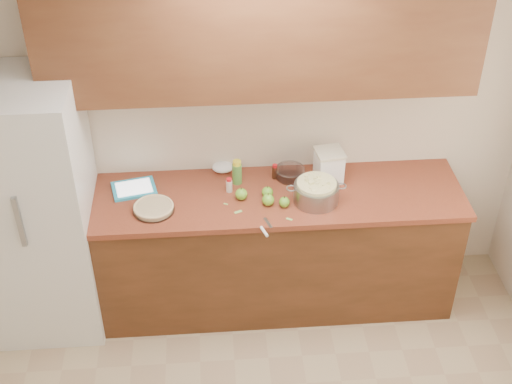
{
  "coord_description": "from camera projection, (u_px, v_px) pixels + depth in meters",
  "views": [
    {
      "loc": [
        -0.32,
        -2.23,
        3.67
      ],
      "look_at": [
        -0.04,
        1.43,
        0.98
      ],
      "focal_mm": 50.0,
      "sensor_mm": 36.0,
      "label": 1
    }
  ],
  "objects": [
    {
      "name": "peel_b",
      "position": [
        289.0,
        219.0,
        4.42
      ],
      "size": [
        0.04,
        0.03,
        0.0
      ],
      "primitive_type": "cube",
      "rotation": [
        0.0,
        0.0,
        -0.54
      ],
      "color": "#90BF5C",
      "rests_on": "counter_run"
    },
    {
      "name": "pie",
      "position": [
        154.0,
        208.0,
        4.48
      ],
      "size": [
        0.26,
        0.26,
        0.04
      ],
      "rotation": [
        0.0,
        0.0,
        -0.19
      ],
      "color": "silver",
      "rests_on": "counter_run"
    },
    {
      "name": "flour_canister",
      "position": [
        329.0,
        165.0,
        4.7
      ],
      "size": [
        0.2,
        0.2,
        0.22
      ],
      "rotation": [
        0.0,
        0.0,
        0.14
      ],
      "color": "white",
      "rests_on": "counter_run"
    },
    {
      "name": "tablet",
      "position": [
        134.0,
        189.0,
        4.66
      ],
      "size": [
        0.32,
        0.26,
        0.02
      ],
      "rotation": [
        0.0,
        0.0,
        0.21
      ],
      "color": "#29A2C7",
      "rests_on": "counter_run"
    },
    {
      "name": "mixing_bowl",
      "position": [
        290.0,
        172.0,
        4.76
      ],
      "size": [
        0.2,
        0.2,
        0.08
      ],
      "rotation": [
        0.0,
        0.0,
        0.26
      ],
      "color": "silver",
      "rests_on": "counter_run"
    },
    {
      "name": "paring_knife",
      "position": [
        265.0,
        230.0,
        4.32
      ],
      "size": [
        0.08,
        0.19,
        0.02
      ],
      "rotation": [
        0.0,
        0.0,
        0.33
      ],
      "color": "gray",
      "rests_on": "counter_run"
    },
    {
      "name": "vanilla_bottle",
      "position": [
        275.0,
        172.0,
        4.75
      ],
      "size": [
        0.04,
        0.04,
        0.11
      ],
      "rotation": [
        0.0,
        0.0,
        -0.07
      ],
      "color": "black",
      "rests_on": "counter_run"
    },
    {
      "name": "paper_towel",
      "position": [
        223.0,
        167.0,
        4.83
      ],
      "size": [
        0.16,
        0.13,
        0.06
      ],
      "primitive_type": "ellipsoid",
      "rotation": [
        0.0,
        0.0,
        0.08
      ],
      "color": "white",
      "rests_on": "counter_run"
    },
    {
      "name": "lemon_bottle",
      "position": [
        237.0,
        172.0,
        4.69
      ],
      "size": [
        0.06,
        0.06,
        0.17
      ],
      "rotation": [
        0.0,
        0.0,
        -0.08
      ],
      "color": "#4C8C38",
      "rests_on": "counter_run"
    },
    {
      "name": "upper_cabinets",
      "position": [
        260.0,
        37.0,
        4.14
      ],
      "size": [
        2.6,
        0.34,
        0.7
      ],
      "primitive_type": "cube",
      "color": "brown",
      "rests_on": "room_shell"
    },
    {
      "name": "apple_center",
      "position": [
        267.0,
        192.0,
        4.59
      ],
      "size": [
        0.07,
        0.07,
        0.09
      ],
      "color": "#69AC2A",
      "rests_on": "counter_run"
    },
    {
      "name": "room_shell",
      "position": [
        289.0,
        321.0,
        3.22
      ],
      "size": [
        3.6,
        3.6,
        3.6
      ],
      "color": "tan",
      "rests_on": "ground"
    },
    {
      "name": "peel_a",
      "position": [
        226.0,
        204.0,
        4.54
      ],
      "size": [
        0.03,
        0.02,
        0.0
      ],
      "primitive_type": "cube",
      "rotation": [
        0.0,
        0.0,
        -0.52
      ],
      "color": "#90BF5C",
      "rests_on": "counter_run"
    },
    {
      "name": "fridge",
      "position": [
        37.0,
        211.0,
        4.52
      ],
      "size": [
        0.7,
        0.7,
        1.8
      ],
      "primitive_type": "cube",
      "color": "silver",
      "rests_on": "ground"
    },
    {
      "name": "peel_c",
      "position": [
        238.0,
        212.0,
        4.48
      ],
      "size": [
        0.05,
        0.04,
        0.0
      ],
      "primitive_type": "cube",
      "rotation": [
        0.0,
        0.0,
        0.41
      ],
      "color": "#90BF5C",
      "rests_on": "counter_run"
    },
    {
      "name": "apple_front",
      "position": [
        268.0,
        200.0,
        4.52
      ],
      "size": [
        0.08,
        0.08,
        0.09
      ],
      "color": "#69AC2A",
      "rests_on": "counter_run"
    },
    {
      "name": "counter_run",
      "position": [
        261.0,
        248.0,
        4.9
      ],
      "size": [
        2.64,
        0.68,
        0.92
      ],
      "color": "#592F19",
      "rests_on": "ground"
    },
    {
      "name": "apple_extra",
      "position": [
        284.0,
        202.0,
        4.51
      ],
      "size": [
        0.07,
        0.07,
        0.08
      ],
      "color": "#69AC2A",
      "rests_on": "counter_run"
    },
    {
      "name": "colander",
      "position": [
        316.0,
        192.0,
        4.53
      ],
      "size": [
        0.39,
        0.29,
        0.14
      ],
      "rotation": [
        0.0,
        0.0,
        -0.05
      ],
      "color": "gray",
      "rests_on": "counter_run"
    },
    {
      "name": "apple_left",
      "position": [
        241.0,
        194.0,
        4.57
      ],
      "size": [
        0.08,
        0.08,
        0.09
      ],
      "color": "#69AC2A",
      "rests_on": "counter_run"
    },
    {
      "name": "cinnamon_shaker",
      "position": [
        229.0,
        185.0,
        4.63
      ],
      "size": [
        0.04,
        0.04,
        0.1
      ],
      "rotation": [
        0.0,
        0.0,
        0.14
      ],
      "color": "beige",
      "rests_on": "counter_run"
    }
  ]
}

